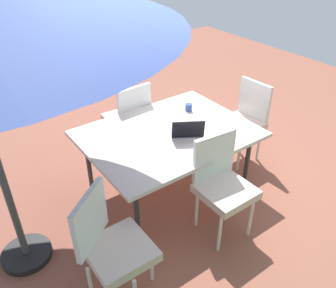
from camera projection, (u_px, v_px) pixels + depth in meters
ground_plane at (168, 187)px, 4.00m from camera, size 10.00×10.00×0.02m
dining_table at (168, 136)px, 3.63m from camera, size 1.70×1.29×0.72m
chair_west at (244, 118)px, 4.21m from camera, size 0.47×0.46×0.98m
chair_south at (129, 116)px, 4.25m from camera, size 0.46×0.47×0.98m
chair_northeast at (111, 244)px, 2.59m from camera, size 0.58×0.58×0.98m
chair_north at (222, 182)px, 3.19m from camera, size 0.47×0.48×0.98m
laptop at (187, 132)px, 3.51m from camera, size 0.40×0.38×0.21m
cup at (189, 107)px, 3.98m from camera, size 0.08×0.08×0.08m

